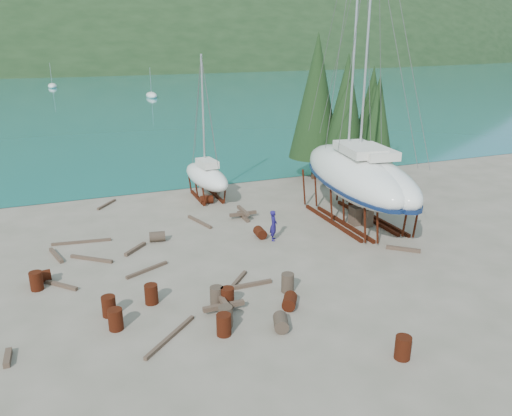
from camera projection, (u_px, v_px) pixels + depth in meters
name	position (u px, v px, depth m)	size (l,w,h in m)	color
ground	(250.00, 269.00, 24.95)	(600.00, 600.00, 0.00)	#676251
bay_water	(63.00, 59.00, 301.98)	(700.00, 700.00, 0.00)	#18707A
far_hill	(62.00, 58.00, 306.38)	(800.00, 360.00, 110.00)	#1D3319
far_house_center	(14.00, 62.00, 184.07)	(6.60, 5.60, 5.60)	beige
far_house_right	(150.00, 60.00, 201.67)	(6.60, 5.60, 5.60)	beige
cypress_near_right	(346.00, 110.00, 38.05)	(3.60, 3.60, 10.00)	black
cypress_mid_right	(377.00, 124.00, 37.09)	(3.06, 3.06, 8.50)	black
cypress_back_left	(316.00, 96.00, 39.00)	(4.14, 4.14, 11.50)	black
cypress_far_right	(371.00, 114.00, 40.17)	(3.24, 3.24, 9.00)	black
moored_boat_mid	(152.00, 95.00, 98.70)	(2.00, 5.00, 6.05)	white
moored_boat_far	(52.00, 86.00, 118.75)	(2.00, 5.00, 6.05)	white
large_sailboat_near	(352.00, 174.00, 30.49)	(5.46, 12.65, 19.27)	white
large_sailboat_far	(364.00, 176.00, 30.28)	(4.82, 12.14, 18.68)	white
small_sailboat_shore	(206.00, 176.00, 35.55)	(2.59, 6.40, 9.99)	white
worker	(274.00, 225.00, 28.26)	(0.65, 0.43, 1.78)	#1B1459
drum_0	(109.00, 306.00, 20.59)	(0.58, 0.58, 0.88)	#55160E
drum_1	(281.00, 322.00, 19.68)	(0.58, 0.58, 0.88)	#2D2823
drum_2	(41.00, 277.00, 23.47)	(0.58, 0.58, 0.88)	#55160E
drum_3	(224.00, 325.00, 19.24)	(0.58, 0.58, 0.88)	#55160E
drum_4	(207.00, 200.00, 34.80)	(0.58, 0.58, 0.88)	#55160E
drum_5	(225.00, 317.00, 19.80)	(0.58, 0.58, 0.88)	#2D2823
drum_6	(260.00, 233.00, 28.84)	(0.58, 0.58, 0.88)	#55160E
drum_7	(403.00, 348.00, 17.81)	(0.58, 0.58, 0.88)	#55160E
drum_8	(36.00, 281.00, 22.74)	(0.58, 0.58, 0.88)	#55160E
drum_9	(157.00, 236.00, 28.27)	(0.58, 0.58, 0.88)	#2D2823
drum_10	(227.00, 297.00, 21.28)	(0.58, 0.58, 0.88)	#55160E
drum_12	(290.00, 301.00, 21.27)	(0.58, 0.58, 0.88)	#55160E
drum_13	(116.00, 319.00, 19.61)	(0.58, 0.58, 0.88)	#55160E
drum_14	(151.00, 294.00, 21.56)	(0.58, 0.58, 0.88)	#55160E
drum_16	(217.00, 296.00, 21.37)	(0.58, 0.58, 0.88)	#2D2823
drum_17	(288.00, 283.00, 22.57)	(0.58, 0.58, 0.88)	#2D2823
timber_1	(403.00, 249.00, 27.06)	(0.19, 1.81, 0.19)	brown
timber_2	(56.00, 255.00, 26.28)	(0.19, 2.01, 0.19)	brown
timber_3	(170.00, 337.00, 19.12)	(0.15, 3.16, 0.15)	brown
timber_5	(234.00, 285.00, 23.16)	(0.16, 2.83, 0.16)	brown
timber_6	(218.00, 193.00, 37.04)	(0.19, 2.05, 0.19)	brown
timber_7	(252.00, 284.00, 23.18)	(0.17, 1.93, 0.17)	brown
timber_8	(135.00, 249.00, 27.06)	(0.19, 1.74, 0.19)	brown
timber_9	(107.00, 204.00, 34.45)	(0.15, 2.16, 0.15)	brown
timber_10	(200.00, 222.00, 31.15)	(0.16, 2.61, 0.16)	brown
timber_11	(147.00, 270.00, 24.66)	(0.15, 2.40, 0.15)	brown
timber_12	(60.00, 285.00, 23.13)	(0.17, 2.04, 0.17)	brown
timber_13	(8.00, 358.00, 17.79)	(0.22, 1.01, 0.22)	brown
timber_15	(82.00, 242.00, 28.08)	(0.15, 3.22, 0.15)	brown
timber_17	(91.00, 259.00, 25.89)	(0.16, 2.47, 0.16)	brown
timber_pile_fore	(224.00, 306.00, 20.87)	(1.80, 1.80, 0.60)	brown
timber_pile_aft	(243.00, 214.00, 31.95)	(1.80, 1.80, 0.60)	brown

